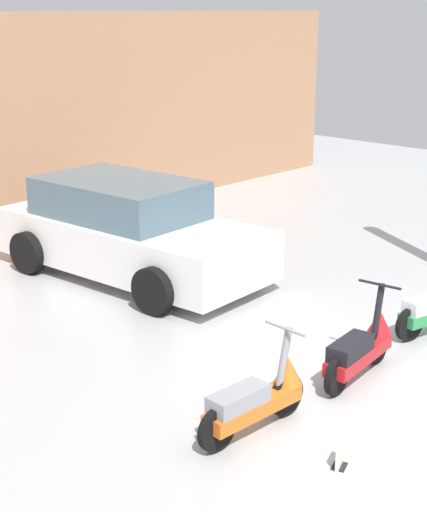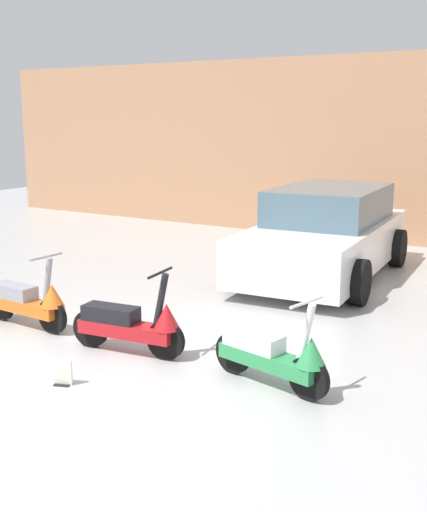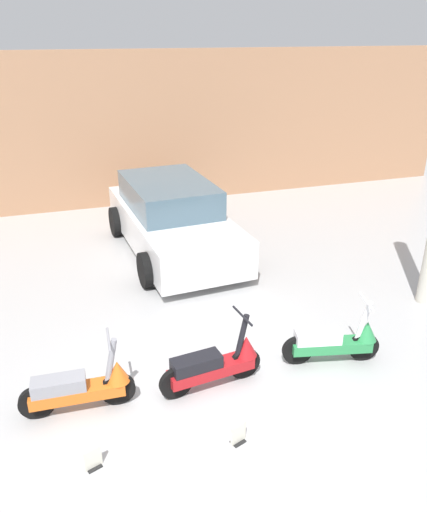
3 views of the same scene
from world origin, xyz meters
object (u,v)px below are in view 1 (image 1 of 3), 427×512
Objects in this scene: car_rear_left at (129,231)px; placard_near_left_scooter at (340,456)px; scooter_front_right at (361,347)px; scooter_front_left at (258,398)px.

placard_near_left_scooter is at bearing -26.00° from car_rear_left.
scooter_front_right reaches higher than placard_near_left_scooter.
scooter_front_left is 4.99m from car_rear_left.
car_rear_left is at bearing 66.44° from scooter_front_left.
placard_near_left_scooter is (0.01, -0.96, -0.23)m from scooter_front_left.
car_rear_left is 17.13× the size of placard_near_left_scooter.
scooter_front_right reaches higher than scooter_front_left.
placard_near_left_scooter is (-2.18, -5.43, -0.59)m from car_rear_left.
scooter_front_left is 0.99× the size of scooter_front_right.
placard_near_left_scooter is at bearing -86.48° from scooter_front_left.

